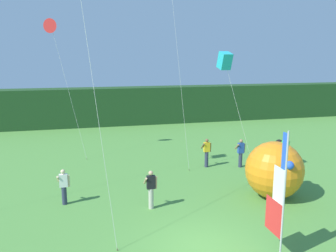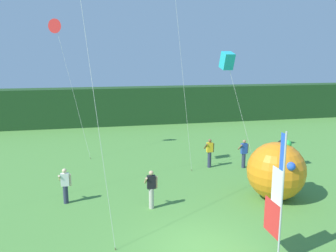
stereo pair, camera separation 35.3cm
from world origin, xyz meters
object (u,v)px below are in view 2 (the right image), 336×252
Objects in this scene: person_far_right at (151,188)px; inflatable_balloon at (276,171)px; person_mid_field at (65,185)px; kite_cyan_box_3 at (227,61)px; person_far_left at (210,152)px; banner_flag at (277,200)px; person_near_banner at (244,153)px; kite_red_delta_4 at (56,27)px.

inflatable_balloon is (5.78, -0.17, 0.43)m from person_far_right.
kite_cyan_box_3 is (7.93, 1.06, 5.41)m from person_mid_field.
person_far_left is (8.00, 3.52, 0.06)m from person_mid_field.
banner_flag is at bearing -119.80° from inflatable_balloon.
person_near_banner is 2.02m from person_far_left.
person_mid_field is 11.10m from kite_red_delta_4.
person_near_banner is at bearing 43.99° from kite_cyan_box_3.
person_far_left is at bearing 83.25° from banner_flag.
person_far_right is at bearing 178.27° from inflatable_balloon.
inflatable_balloon is at bearing -59.59° from kite_cyan_box_3.
inflatable_balloon is 5.77m from kite_cyan_box_3.
person_far_left reaches higher than person_far_right.
banner_flag is 2.54× the size of person_near_banner.
person_mid_field is 3.91m from person_far_right.
inflatable_balloon is (-0.50, -4.55, 0.43)m from person_near_banner.
person_far_left reaches higher than person_near_banner.
kite_red_delta_4 is (-4.36, 9.53, 7.43)m from person_far_right.
person_far_right is (-3.20, 4.68, -1.16)m from banner_flag.
kite_cyan_box_3 reaches higher than person_far_left.
person_far_right is at bearing 124.35° from banner_flag.
banner_flag is at bearing -98.49° from kite_cyan_box_3.
kite_red_delta_4 is (-8.70, 4.64, 7.41)m from person_far_left.
banner_flag is at bearing -61.99° from kite_red_delta_4.
kite_red_delta_4 is (-7.56, 14.21, 6.27)m from banner_flag.
kite_cyan_box_3 is (4.26, 2.42, 5.36)m from person_far_right.
inflatable_balloon reaches higher than person_far_left.
banner_flag is 17.28m from kite_red_delta_4.
kite_red_delta_4 reaches higher than person_far_right.
banner_flag is 5.79m from person_far_right.
banner_flag is at bearing -96.75° from person_far_left.
banner_flag is 1.56× the size of inflatable_balloon.
inflatable_balloon is at bearing -1.73° from person_far_right.
person_far_left is at bearing 88.29° from kite_cyan_box_3.
kite_cyan_box_3 is (1.06, 7.10, 4.20)m from banner_flag.
kite_red_delta_4 is at bearing 154.18° from person_near_banner.
person_near_banner is 4.60m from inflatable_balloon.
person_far_right is 5.80m from inflatable_balloon.
banner_flag is 2.49× the size of person_far_left.
kite_red_delta_4 is at bearing 136.27° from inflatable_balloon.
person_far_right is (3.67, -1.36, 0.05)m from person_mid_field.
person_far_left is 0.20× the size of kite_red_delta_4.
kite_cyan_box_3 reaches higher than banner_flag.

